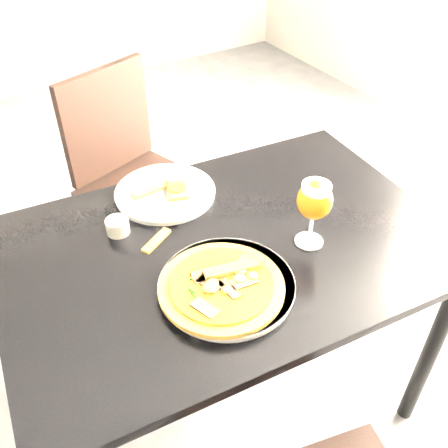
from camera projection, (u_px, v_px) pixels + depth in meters
ground at (163, 440)px, 1.70m from camera, size 6.00×6.00×0.00m
dining_table at (227, 267)px, 1.41m from camera, size 1.26×0.90×0.75m
chair_far at (134, 176)px, 2.03m from camera, size 0.54×0.54×0.93m
plate_main at (227, 285)px, 1.21m from camera, size 0.43×0.43×0.02m
pizza at (222, 285)px, 1.19m from camera, size 0.30×0.30×0.03m
plate_second at (165, 193)px, 1.51m from camera, size 0.34×0.34×0.02m
crust_scraps at (168, 189)px, 1.50m from camera, size 0.17×0.12×0.01m
loose_crust at (156, 240)px, 1.35m from camera, size 0.10×0.07×0.01m
sauce_cup at (118, 226)px, 1.37m from camera, size 0.06×0.06×0.04m
beer_glass at (315, 201)px, 1.26m from camera, size 0.09×0.09×0.19m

